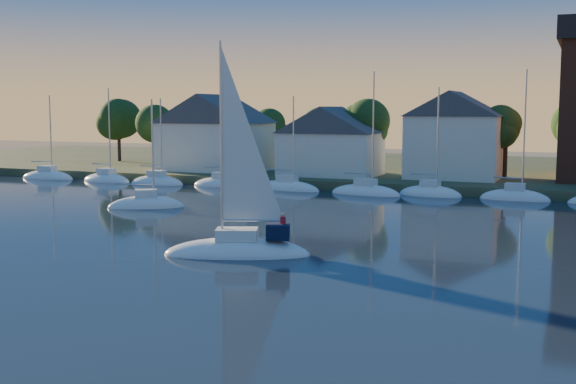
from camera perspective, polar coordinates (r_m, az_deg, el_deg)
The scene contains 10 objects.
ground at distance 33.29m, azimuth -19.91°, elevation -9.34°, with size 260.00×260.00×0.00m, color black.
shoreline_land at distance 101.27m, azimuth 9.96°, elevation 1.52°, with size 160.00×50.00×2.00m, color #374226.
wooden_dock at distance 79.08m, azimuth 6.32°, elevation 0.14°, with size 120.00×3.00×1.00m, color brown.
clubhouse_west at distance 92.57m, azimuth -5.80°, elevation 4.78°, with size 13.65×9.45×9.64m.
clubhouse_centre at distance 85.24m, azimuth 3.42°, elevation 4.11°, with size 11.55×8.40×8.08m.
clubhouse_east at distance 83.68m, azimuth 13.01°, elevation 4.49°, with size 10.50×8.40×9.80m.
tree_line at distance 88.74m, azimuth 9.62°, elevation 5.45°, with size 93.40×5.40×8.90m.
moored_fleet at distance 77.45m, azimuth 2.86°, elevation 0.11°, with size 79.50×2.40×12.05m.
hero_sailboat at distance 44.12m, azimuth -3.87°, elevation -4.27°, with size 9.40×5.89×13.99m.
drifting_sailboat_left at distance 66.13m, azimuth -11.14°, elevation -1.14°, with size 6.95×5.52×10.80m.
Camera 1 is at (21.84, -23.48, 8.97)m, focal length 45.00 mm.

